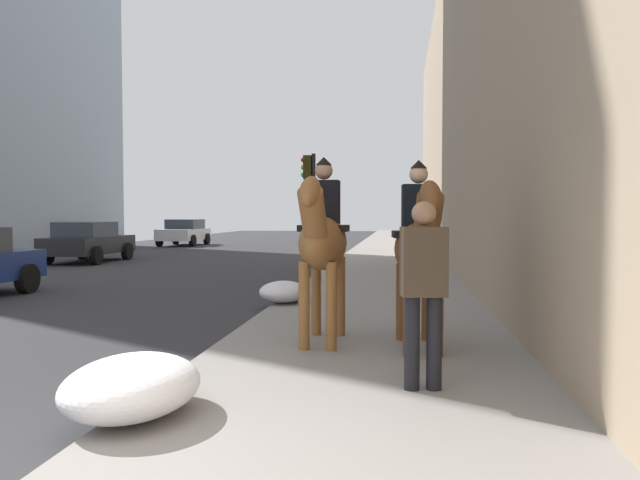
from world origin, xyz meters
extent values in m
ellipsoid|color=brown|center=(4.31, -1.30, 1.35)|extent=(1.51, 0.59, 0.66)
cylinder|color=brown|center=(3.85, -1.45, 0.64)|extent=(0.13, 0.13, 1.03)
cylinder|color=brown|center=(3.86, -1.13, 0.64)|extent=(0.13, 0.13, 1.03)
cylinder|color=brown|center=(4.75, -1.47, 0.64)|extent=(0.13, 0.13, 1.03)
cylinder|color=brown|center=(4.76, -1.15, 0.64)|extent=(0.13, 0.13, 1.03)
cylinder|color=brown|center=(3.53, -1.28, 1.70)|extent=(0.64, 0.29, 0.68)
ellipsoid|color=brown|center=(3.33, -1.28, 1.95)|extent=(0.63, 0.23, 0.49)
cylinder|color=black|center=(5.02, -1.31, 1.25)|extent=(0.28, 0.11, 0.55)
cube|color=black|center=(4.36, -1.30, 1.53)|extent=(0.45, 0.61, 0.08)
cube|color=black|center=(4.36, -1.30, 1.85)|extent=(0.29, 0.39, 0.55)
sphere|color=tan|center=(4.36, -1.30, 2.24)|extent=(0.22, 0.22, 0.22)
cone|color=black|center=(4.36, -1.30, 2.36)|extent=(0.20, 0.20, 0.10)
ellipsoid|color=brown|center=(4.13, -2.46, 1.29)|extent=(1.54, 0.69, 0.66)
cylinder|color=brown|center=(3.70, -2.66, 0.60)|extent=(0.13, 0.13, 0.97)
cylinder|color=brown|center=(3.67, -2.34, 0.60)|extent=(0.13, 0.13, 0.97)
cylinder|color=brown|center=(4.59, -2.58, 0.60)|extent=(0.13, 0.13, 0.97)
cylinder|color=brown|center=(4.57, -2.26, 0.60)|extent=(0.13, 0.13, 0.97)
cylinder|color=brown|center=(3.36, -2.53, 1.63)|extent=(0.65, 0.34, 0.68)
ellipsoid|color=brown|center=(3.16, -2.55, 1.88)|extent=(0.64, 0.28, 0.49)
cylinder|color=black|center=(4.84, -2.39, 1.19)|extent=(0.29, 0.12, 0.55)
cube|color=black|center=(4.18, -2.45, 1.47)|extent=(0.49, 0.64, 0.08)
cube|color=black|center=(4.18, -2.45, 1.78)|extent=(0.31, 0.40, 0.55)
sphere|color=#D8AD8C|center=(4.18, -2.45, 2.18)|extent=(0.22, 0.22, 0.22)
cone|color=black|center=(4.18, -2.45, 2.30)|extent=(0.22, 0.22, 0.10)
cylinder|color=black|center=(2.36, -2.35, 0.54)|extent=(0.14, 0.14, 0.85)
cylinder|color=black|center=(2.39, -2.55, 0.54)|extent=(0.14, 0.14, 0.85)
cube|color=#3F3326|center=(2.38, -2.45, 1.28)|extent=(0.31, 0.43, 0.62)
sphere|color=#8C664C|center=(2.38, -2.45, 1.71)|extent=(0.22, 0.22, 0.22)
cylinder|color=black|center=(9.04, 5.72, 0.32)|extent=(0.64, 0.23, 0.64)
cube|color=silver|center=(29.28, 9.58, 0.62)|extent=(3.96, 1.86, 0.60)
cube|color=#262D38|center=(29.52, 9.58, 1.18)|extent=(2.05, 1.63, 0.52)
cylinder|color=black|center=(28.06, 8.66, 0.32)|extent=(0.64, 0.22, 0.64)
cylinder|color=black|center=(28.05, 10.49, 0.32)|extent=(0.64, 0.22, 0.64)
cylinder|color=black|center=(30.51, 8.67, 0.32)|extent=(0.64, 0.22, 0.64)
cylinder|color=black|center=(30.50, 10.51, 0.32)|extent=(0.64, 0.22, 0.64)
cube|color=black|center=(17.50, 8.83, 0.62)|extent=(4.02, 1.83, 0.60)
cube|color=#262D38|center=(17.26, 8.82, 1.18)|extent=(1.96, 1.58, 0.52)
cylinder|color=black|center=(18.72, 9.73, 0.32)|extent=(0.64, 0.23, 0.64)
cylinder|color=black|center=(18.75, 7.97, 0.32)|extent=(0.64, 0.23, 0.64)
cylinder|color=black|center=(16.24, 9.68, 0.32)|extent=(0.64, 0.23, 0.64)
cylinder|color=black|center=(16.27, 7.92, 0.32)|extent=(0.64, 0.23, 0.64)
cylinder|color=black|center=(14.79, 0.31, 1.75)|extent=(0.12, 0.12, 3.50)
cube|color=#2D280C|center=(14.79, 0.49, 3.10)|extent=(0.20, 0.24, 0.70)
sphere|color=red|center=(14.79, 0.62, 3.32)|extent=(0.14, 0.14, 0.14)
sphere|color=orange|center=(14.79, 0.62, 3.10)|extent=(0.14, 0.14, 0.14)
sphere|color=green|center=(14.79, 0.62, 2.88)|extent=(0.14, 0.14, 0.14)
ellipsoid|color=white|center=(1.37, -0.15, 0.35)|extent=(1.33, 1.03, 0.46)
ellipsoid|color=white|center=(7.65, -0.15, 0.31)|extent=(1.10, 0.85, 0.38)
camera|label=1|loc=(-3.17, -2.24, 1.70)|focal=34.42mm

